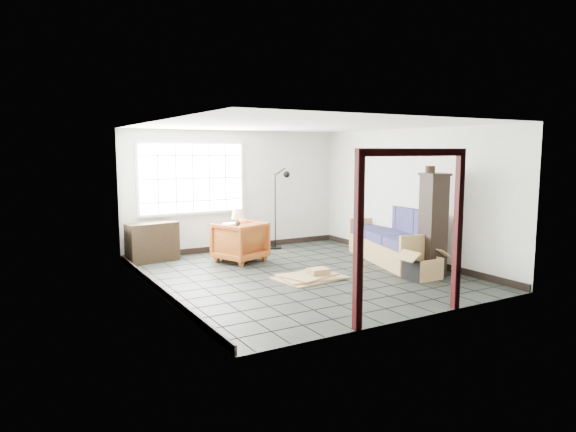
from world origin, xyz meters
TOP-DOWN VIEW (x-y plane):
  - ground at (0.00, 0.00)m, footprint 5.50×5.50m
  - room_shell at (0.00, 0.03)m, footprint 5.02×5.52m
  - window_panel at (-1.00, 2.70)m, footprint 2.32×0.08m
  - doorway_trim at (0.00, -2.70)m, footprint 1.80×0.08m
  - futon_sofa at (2.22, 0.03)m, footprint 1.48×2.53m
  - armchair at (-0.46, 1.55)m, footprint 1.07×1.04m
  - side_table at (-0.44, 1.93)m, footprint 0.70×0.70m
  - table_lamp at (-0.36, 1.85)m, footprint 0.32×0.32m
  - projector at (-0.46, 1.97)m, footprint 0.31×0.23m
  - floor_lamp at (0.93, 2.39)m, footprint 0.54×0.34m
  - console_shelf at (-1.95, 2.40)m, footprint 1.04×0.55m
  - tall_shelf at (2.02, -1.11)m, footprint 0.49×0.56m
  - pot at (1.95, -1.07)m, footprint 0.18×0.18m
  - open_box at (1.66, -1.26)m, footprint 0.89×0.46m
  - cardboard_pile at (0.01, -0.31)m, footprint 1.24×0.95m

SIDE VIEW (x-z plane):
  - ground at x=0.00m, z-range 0.00..0.00m
  - cardboard_pile at x=0.01m, z-range -0.04..0.13m
  - open_box at x=1.66m, z-range -0.07..0.44m
  - futon_sofa at x=2.22m, z-range -0.15..0.91m
  - console_shelf at x=-1.95m, z-range 0.00..0.77m
  - armchair at x=-0.46m, z-range 0.00..0.87m
  - side_table at x=-0.44m, z-range 0.19..0.80m
  - projector at x=-0.46m, z-range 0.60..0.71m
  - table_lamp at x=-0.36m, z-range 0.68..1.09m
  - tall_shelf at x=2.02m, z-range 0.02..1.80m
  - floor_lamp at x=0.93m, z-range 0.06..1.85m
  - doorway_trim at x=0.00m, z-range 0.28..2.48m
  - window_panel at x=-1.00m, z-range 0.84..2.36m
  - room_shell at x=0.00m, z-range 0.37..2.98m
  - pot at x=1.95m, z-range 1.79..1.91m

